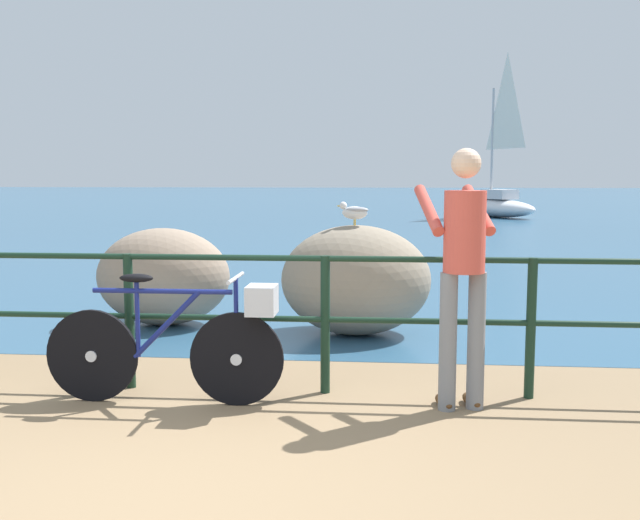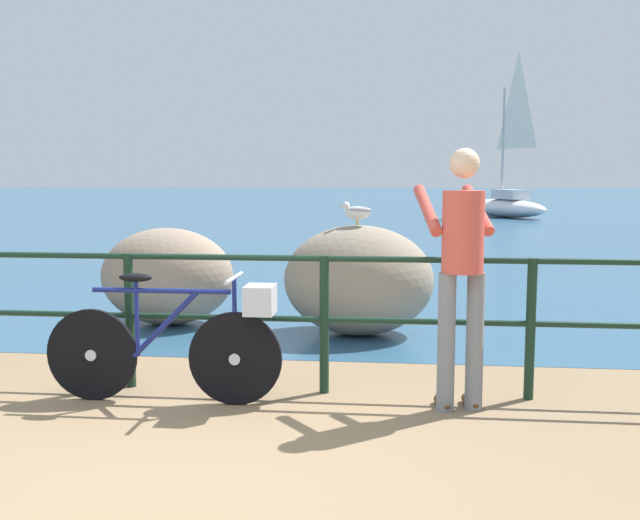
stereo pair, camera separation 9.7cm
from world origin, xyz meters
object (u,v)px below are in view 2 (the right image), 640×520
object	(u,v)px
seagull	(357,211)
bicycle	(183,338)
person_at_railing	(461,266)
breakwater_boulder_left	(167,276)
breakwater_boulder_main	(358,280)
sailboat	(506,199)

from	to	relation	value
seagull	bicycle	bearing A→B (deg)	79.41
bicycle	person_at_railing	xyz separation A→B (m)	(1.92, 0.07, 0.53)
person_at_railing	breakwater_boulder_left	size ratio (longest dim) A/B	1.24
breakwater_boulder_main	breakwater_boulder_left	distance (m)	2.09
sailboat	person_at_railing	bearing A→B (deg)	140.52
breakwater_boulder_left	bicycle	bearing A→B (deg)	-69.93
person_at_railing	breakwater_boulder_left	bearing A→B (deg)	34.95
person_at_railing	breakwater_boulder_main	distance (m)	2.47
person_at_railing	breakwater_boulder_main	world-z (taller)	person_at_railing
breakwater_boulder_main	sailboat	world-z (taller)	sailboat
breakwater_boulder_main	seagull	distance (m)	0.69
breakwater_boulder_left	sailboat	size ratio (longest dim) A/B	0.23
person_at_railing	sailboat	bearing A→B (deg)	-22.20
bicycle	breakwater_boulder_main	xyz separation A→B (m)	(1.10, 2.36, 0.09)
breakwater_boulder_left	seagull	bearing A→B (deg)	-8.82
bicycle	breakwater_boulder_left	distance (m)	2.83
breakwater_boulder_main	sailboat	size ratio (longest dim) A/B	0.24
sailboat	bicycle	bearing A→B (deg)	136.07
bicycle	breakwater_boulder_main	bearing A→B (deg)	65.04
breakwater_boulder_left	seagull	world-z (taller)	seagull
bicycle	sailboat	distance (m)	24.23
breakwater_boulder_left	sailboat	world-z (taller)	sailboat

